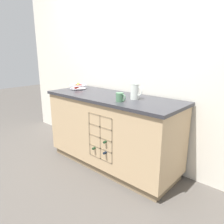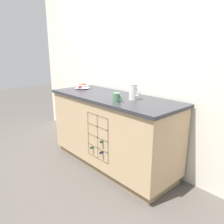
% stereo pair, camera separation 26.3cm
% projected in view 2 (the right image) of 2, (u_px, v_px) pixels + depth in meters
% --- Properties ---
extents(ground_plane, '(14.00, 14.00, 0.00)m').
position_uv_depth(ground_plane, '(112.00, 164.00, 2.82)').
color(ground_plane, '#4C4742').
extents(back_wall, '(4.40, 0.06, 2.55)m').
position_uv_depth(back_wall, '(134.00, 62.00, 2.72)').
color(back_wall, silver).
rests_on(back_wall, ground_plane).
extents(kitchen_island, '(1.73, 0.67, 0.90)m').
position_uv_depth(kitchen_island, '(112.00, 131.00, 2.70)').
color(kitchen_island, '#8B7354').
rests_on(kitchen_island, ground_plane).
extents(fruit_bowl, '(0.24, 0.24, 0.08)m').
position_uv_depth(fruit_bowl, '(82.00, 86.00, 3.08)').
color(fruit_bowl, silver).
rests_on(fruit_bowl, kitchen_island).
extents(white_pitcher, '(0.15, 0.10, 0.17)m').
position_uv_depth(white_pitcher, '(133.00, 91.00, 2.36)').
color(white_pitcher, silver).
rests_on(white_pitcher, kitchen_island).
extents(ceramic_mug, '(0.12, 0.08, 0.09)m').
position_uv_depth(ceramic_mug, '(117.00, 97.00, 2.27)').
color(ceramic_mug, '#4C7A56').
rests_on(ceramic_mug, kitchen_island).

